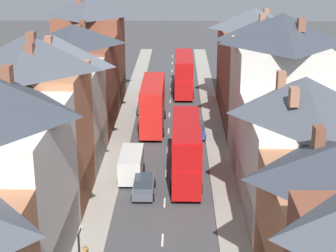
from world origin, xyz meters
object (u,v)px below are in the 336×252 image
object	(u,v)px
double_decker_bus_mid_street	(186,150)
car_parked_left_b	(197,130)
double_decker_bus_lead	(153,104)
delivery_van	(131,164)
car_near_silver	(185,121)
car_near_blue	(145,106)
double_decker_bus_far_approaching	(184,73)
car_parked_left_a	(144,185)

from	to	relation	value
double_decker_bus_mid_street	car_parked_left_b	bearing A→B (deg)	83.38
double_decker_bus_lead	delivery_van	distance (m)	14.32
double_decker_bus_lead	car_near_silver	distance (m)	4.13
double_decker_bus_lead	car_near_blue	distance (m)	6.38
double_decker_bus_lead	double_decker_bus_mid_street	xyz separation A→B (m)	(3.60, -14.30, 0.00)
double_decker_bus_far_approaching	car_parked_left_a	world-z (taller)	double_decker_bus_far_approaching
car_near_silver	car_near_blue	bearing A→B (deg)	129.08
car_parked_left_a	car_parked_left_b	size ratio (longest dim) A/B	1.11
double_decker_bus_far_approaching	car_parked_left_a	xyz separation A→B (m)	(-3.59, -32.77, -2.00)
car_near_silver	car_parked_left_a	distance (m)	17.80
car_near_silver	car_parked_left_b	bearing A→B (deg)	-65.85
car_near_silver	car_parked_left_b	distance (m)	3.18
car_parked_left_b	car_parked_left_a	bearing A→B (deg)	-108.63
double_decker_bus_lead	double_decker_bus_far_approaching	world-z (taller)	same
car_parked_left_a	car_parked_left_b	xyz separation A→B (m)	(4.90, 14.54, 0.00)
double_decker_bus_lead	car_parked_left_b	xyz separation A→B (m)	(4.91, -3.01, -1.99)
delivery_van	car_parked_left_a	bearing A→B (deg)	-68.90
double_decker_bus_far_approaching	car_parked_left_b	distance (m)	18.38
double_decker_bus_far_approaching	car_near_blue	xyz separation A→B (m)	(-4.89, -9.29, -2.00)
double_decker_bus_lead	delivery_van	bearing A→B (deg)	-95.20
double_decker_bus_mid_street	double_decker_bus_lead	bearing A→B (deg)	104.13
double_decker_bus_lead	car_near_blue	size ratio (longest dim) A/B	2.79
car_parked_left_b	delivery_van	distance (m)	12.78
car_near_blue	car_parked_left_a	size ratio (longest dim) A/B	0.89
double_decker_bus_lead	car_parked_left_b	bearing A→B (deg)	-31.55
double_decker_bus_far_approaching	delivery_van	bearing A→B (deg)	-99.45
car_near_blue	delivery_van	xyz separation A→B (m)	(-0.00, -20.10, 0.52)
double_decker_bus_mid_street	delivery_van	bearing A→B (deg)	178.64
car_near_blue	delivery_van	size ratio (longest dim) A/B	0.74
double_decker_bus_mid_street	car_parked_left_a	xyz separation A→B (m)	(-3.59, -3.25, -2.00)
double_decker_bus_lead	double_decker_bus_mid_street	bearing A→B (deg)	-75.87
car_parked_left_b	delivery_van	size ratio (longest dim) A/B	0.76
car_parked_left_b	delivery_van	world-z (taller)	delivery_van
car_parked_left_a	delivery_van	xyz separation A→B (m)	(-1.30, 3.37, 0.52)
double_decker_bus_mid_street	delivery_van	distance (m)	5.11
double_decker_bus_far_approaching	car_parked_left_a	bearing A→B (deg)	-96.25
delivery_van	double_decker_bus_lead	bearing A→B (deg)	84.80
double_decker_bus_lead	delivery_van	world-z (taller)	double_decker_bus_lead
double_decker_bus_lead	car_parked_left_b	distance (m)	6.10
car_parked_left_a	car_near_blue	bearing A→B (deg)	93.17
double_decker_bus_lead	double_decker_bus_mid_street	distance (m)	14.74
car_parked_left_a	delivery_van	size ratio (longest dim) A/B	0.84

